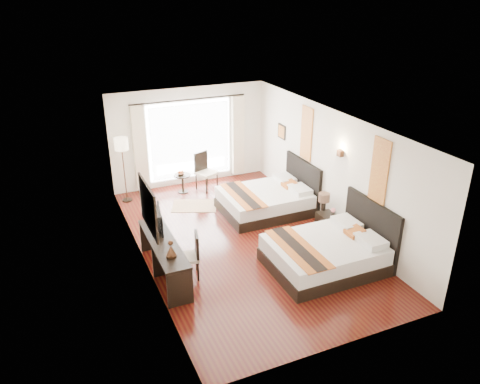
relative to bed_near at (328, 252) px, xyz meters
name	(u,v)px	position (x,y,z in m)	size (l,w,h in m)	color
floor	(243,240)	(-1.17, 1.68, -0.34)	(4.50, 7.50, 0.01)	#3A0A0A
ceiling	(243,121)	(-1.17, 1.68, 2.46)	(4.50, 7.50, 0.02)	white
wall_headboard	(331,169)	(1.08, 1.68, 1.07)	(0.01, 7.50, 2.80)	silver
wall_desk	(140,201)	(-3.41, 1.68, 1.07)	(0.01, 7.50, 2.80)	silver
wall_window	(189,137)	(-1.17, 5.43, 1.07)	(4.50, 0.01, 2.80)	silver
wall_entry	(344,273)	(-1.17, -2.06, 1.07)	(4.50, 0.01, 2.80)	silver
window_glass	(190,140)	(-1.17, 5.41, 0.97)	(2.40, 0.02, 2.20)	white
sheer_curtain	(190,141)	(-1.17, 5.35, 0.97)	(2.30, 0.02, 2.10)	white
drape_left	(140,148)	(-2.62, 5.31, 0.95)	(0.35, 0.14, 2.35)	beige
drape_right	(238,136)	(0.28, 5.31, 0.95)	(0.35, 0.14, 2.35)	beige
art_panel_near	(379,171)	(1.06, 0.00, 1.62)	(0.03, 0.50, 1.35)	maroon
art_panel_far	(306,134)	(1.06, 2.80, 1.62)	(0.03, 0.50, 1.35)	maroon
wall_sconce	(340,153)	(1.02, 1.29, 1.59)	(0.10, 0.14, 0.14)	#3E2516
mirror_frame	(148,207)	(-3.39, 1.05, 1.22)	(0.04, 1.25, 0.95)	black
mirror_glass	(149,207)	(-3.36, 1.05, 1.22)	(0.01, 1.12, 0.82)	white
bed_near	(328,252)	(0.00, 0.00, 0.00)	(2.28, 1.78, 1.29)	black
bed_far	(268,200)	(0.03, 2.80, -0.01)	(2.21, 1.72, 1.25)	black
nightstand	(327,223)	(0.82, 1.29, -0.11)	(0.38, 0.47, 0.45)	black
table_lamp	(324,199)	(0.79, 1.44, 0.45)	(0.26, 0.26, 0.42)	black
vase	(333,213)	(0.84, 1.10, 0.23)	(0.12, 0.12, 0.13)	black
console_desk	(164,258)	(-3.16, 1.05, 0.05)	(0.50, 2.20, 0.76)	black
television	(156,219)	(-3.14, 1.60, 0.65)	(0.80, 0.10, 0.46)	black
bronze_figurine	(171,250)	(-3.16, 0.45, 0.57)	(0.20, 0.20, 0.30)	#3E2516
desk_chair	(189,264)	(-2.73, 0.79, -0.04)	(0.53, 0.53, 0.95)	tan
floor_lamp	(122,148)	(-3.17, 4.89, 1.16)	(0.35, 0.35, 1.76)	black
side_table	(183,184)	(-1.61, 4.82, -0.07)	(0.46, 0.46, 0.53)	black
fruit_bowl	(181,174)	(-1.64, 4.84, 0.22)	(0.21, 0.21, 0.05)	#4D2A1B
window_chair	(206,178)	(-0.94, 4.77, -0.01)	(0.65, 0.65, 1.07)	tan
jute_rug	(194,206)	(-1.61, 3.85, -0.33)	(1.15, 0.78, 0.01)	tan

